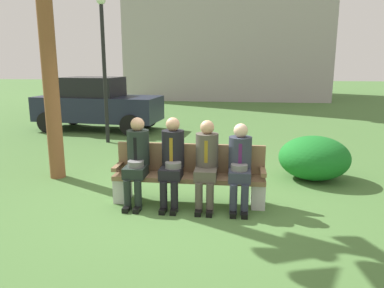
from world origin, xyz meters
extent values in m
plane|color=#466E35|center=(0.00, 0.00, 0.00)|extent=(80.00, 80.00, 0.00)
cube|color=brown|center=(0.19, 0.00, 0.42)|extent=(2.31, 0.44, 0.07)
cube|color=brown|center=(0.19, 0.19, 0.68)|extent=(2.31, 0.06, 0.45)
cube|color=brown|center=(-0.92, 0.00, 0.55)|extent=(0.08, 0.44, 0.06)
cube|color=brown|center=(1.30, 0.00, 0.55)|extent=(0.08, 0.44, 0.06)
cube|color=silver|center=(-0.86, 0.00, 0.19)|extent=(0.20, 0.37, 0.38)
cube|color=silver|center=(1.24, 0.00, 0.19)|extent=(0.20, 0.37, 0.38)
cube|color=#1E2823|center=(-0.59, -0.17, 0.53)|extent=(0.32, 0.38, 0.16)
cylinder|color=#1E2823|center=(-0.67, -0.36, 0.23)|extent=(0.11, 0.11, 0.45)
cylinder|color=#1E2823|center=(-0.51, -0.36, 0.23)|extent=(0.11, 0.11, 0.45)
cube|color=black|center=(-0.67, -0.42, 0.04)|extent=(0.09, 0.22, 0.07)
cube|color=black|center=(-0.51, -0.42, 0.04)|extent=(0.09, 0.22, 0.07)
cylinder|color=#1E2823|center=(-0.59, 0.02, 0.85)|extent=(0.34, 0.34, 0.54)
cube|color=black|center=(-0.59, -0.15, 0.87)|extent=(0.05, 0.01, 0.35)
sphere|color=tan|center=(-0.59, 0.02, 1.22)|extent=(0.21, 0.21, 0.21)
cylinder|color=slate|center=(-0.58, -0.19, 0.66)|extent=(0.24, 0.24, 0.09)
cube|color=black|center=(-0.05, -0.17, 0.53)|extent=(0.32, 0.38, 0.16)
cylinder|color=black|center=(-0.13, -0.36, 0.23)|extent=(0.11, 0.11, 0.45)
cylinder|color=black|center=(0.03, -0.36, 0.23)|extent=(0.11, 0.11, 0.45)
cube|color=black|center=(-0.13, -0.42, 0.04)|extent=(0.09, 0.22, 0.07)
cube|color=black|center=(0.03, -0.42, 0.04)|extent=(0.09, 0.22, 0.07)
cylinder|color=black|center=(-0.05, 0.02, 0.86)|extent=(0.34, 0.34, 0.55)
cube|color=olive|center=(-0.05, -0.15, 0.88)|extent=(0.05, 0.01, 0.35)
sphere|color=tan|center=(-0.05, 0.02, 1.23)|extent=(0.21, 0.21, 0.21)
cylinder|color=slate|center=(-0.01, -0.19, 0.66)|extent=(0.24, 0.24, 0.09)
cube|color=#4C473D|center=(0.47, -0.17, 0.53)|extent=(0.32, 0.38, 0.16)
cylinder|color=#4C473D|center=(0.39, -0.36, 0.23)|extent=(0.11, 0.11, 0.45)
cylinder|color=#4C473D|center=(0.55, -0.36, 0.23)|extent=(0.11, 0.11, 0.45)
cube|color=black|center=(0.39, -0.42, 0.04)|extent=(0.09, 0.22, 0.07)
cube|color=black|center=(0.55, -0.42, 0.04)|extent=(0.09, 0.22, 0.07)
cylinder|color=#4C473D|center=(0.47, 0.02, 0.84)|extent=(0.34, 0.34, 0.52)
cube|color=olive|center=(0.47, -0.15, 0.86)|extent=(0.05, 0.01, 0.33)
sphere|color=tan|center=(0.47, 0.02, 1.19)|extent=(0.21, 0.21, 0.21)
cube|color=#2D3342|center=(0.96, -0.17, 0.53)|extent=(0.32, 0.38, 0.16)
cylinder|color=#2D3342|center=(0.88, -0.36, 0.23)|extent=(0.11, 0.11, 0.45)
cylinder|color=#2D3342|center=(1.04, -0.36, 0.23)|extent=(0.11, 0.11, 0.45)
cube|color=black|center=(0.88, -0.42, 0.04)|extent=(0.09, 0.22, 0.07)
cube|color=black|center=(1.04, -0.42, 0.04)|extent=(0.09, 0.22, 0.07)
cylinder|color=#2D3342|center=(0.96, 0.02, 0.82)|extent=(0.34, 0.34, 0.48)
cube|color=#4C1951|center=(0.96, -0.15, 0.84)|extent=(0.05, 0.01, 0.31)
sphere|color=beige|center=(0.96, 0.02, 1.16)|extent=(0.21, 0.21, 0.21)
cylinder|color=slate|center=(0.95, -0.19, 0.66)|extent=(0.24, 0.24, 0.09)
cylinder|color=brown|center=(-2.46, 1.01, 2.39)|extent=(0.28, 0.28, 4.78)
ellipsoid|color=#1A6F24|center=(2.34, 1.50, 0.41)|extent=(1.30, 1.19, 0.81)
cube|color=#1E2338|center=(-3.51, 5.97, 0.70)|extent=(4.02, 1.88, 0.76)
cube|color=black|center=(-3.66, 5.98, 1.38)|extent=(1.81, 1.50, 0.60)
cylinder|color=black|center=(-2.09, 6.63, 0.32)|extent=(0.65, 0.19, 0.64)
cylinder|color=black|center=(-2.22, 5.08, 0.32)|extent=(0.65, 0.19, 0.64)
cylinder|color=black|center=(-4.81, 6.86, 0.32)|extent=(0.65, 0.19, 0.64)
cylinder|color=black|center=(-4.94, 5.31, 0.32)|extent=(0.65, 0.19, 0.64)
cylinder|color=black|center=(-2.59, 4.16, 1.78)|extent=(0.10, 0.10, 3.56)
sphere|color=white|center=(-2.59, 4.16, 3.68)|extent=(0.24, 0.24, 0.24)
camera|label=1|loc=(0.91, -5.38, 2.13)|focal=34.69mm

